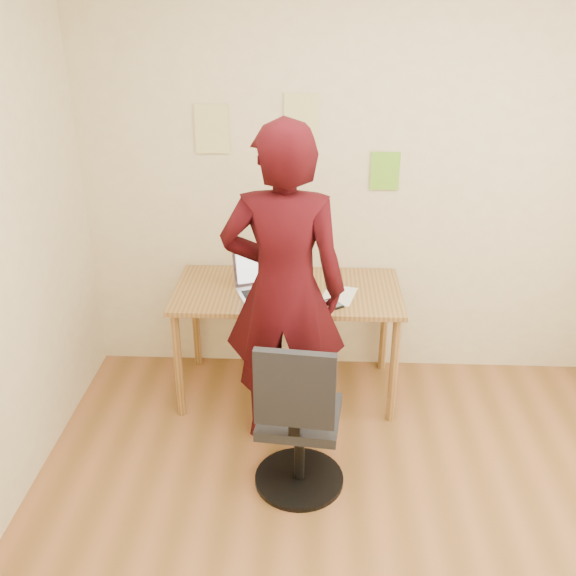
{
  "coord_description": "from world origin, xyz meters",
  "views": [
    {
      "loc": [
        -0.25,
        -2.21,
        2.43
      ],
      "look_at": [
        -0.39,
        0.95,
        0.95
      ],
      "focal_mm": 40.0,
      "sensor_mm": 36.0,
      "label": 1
    }
  ],
  "objects_px": {
    "office_chair": "(298,428)",
    "person": "(284,291)",
    "laptop": "(263,283)",
    "phone": "(333,304)",
    "desk": "(287,302)"
  },
  "relations": [
    {
      "from": "desk",
      "to": "person",
      "type": "distance_m",
      "value": 0.53
    },
    {
      "from": "office_chair",
      "to": "person",
      "type": "bearing_deg",
      "value": 107.24
    },
    {
      "from": "office_chair",
      "to": "laptop",
      "type": "bearing_deg",
      "value": 111.18
    },
    {
      "from": "laptop",
      "to": "phone",
      "type": "distance_m",
      "value": 0.46
    },
    {
      "from": "laptop",
      "to": "phone",
      "type": "bearing_deg",
      "value": -42.57
    },
    {
      "from": "phone",
      "to": "office_chair",
      "type": "relative_size",
      "value": 0.16
    },
    {
      "from": "person",
      "to": "desk",
      "type": "bearing_deg",
      "value": -87.47
    },
    {
      "from": "laptop",
      "to": "person",
      "type": "xyz_separation_m",
      "value": [
        0.15,
        -0.42,
        0.15
      ]
    },
    {
      "from": "laptop",
      "to": "office_chair",
      "type": "distance_m",
      "value": 1.02
    },
    {
      "from": "office_chair",
      "to": "person",
      "type": "xyz_separation_m",
      "value": [
        -0.1,
        0.49,
        0.54
      ]
    },
    {
      "from": "laptop",
      "to": "office_chair",
      "type": "xyz_separation_m",
      "value": [
        0.24,
        -0.9,
        -0.4
      ]
    },
    {
      "from": "desk",
      "to": "laptop",
      "type": "bearing_deg",
      "value": -169.07
    },
    {
      "from": "desk",
      "to": "office_chair",
      "type": "distance_m",
      "value": 0.97
    },
    {
      "from": "person",
      "to": "laptop",
      "type": "bearing_deg",
      "value": -68.17
    },
    {
      "from": "office_chair",
      "to": "person",
      "type": "height_order",
      "value": "person"
    }
  ]
}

